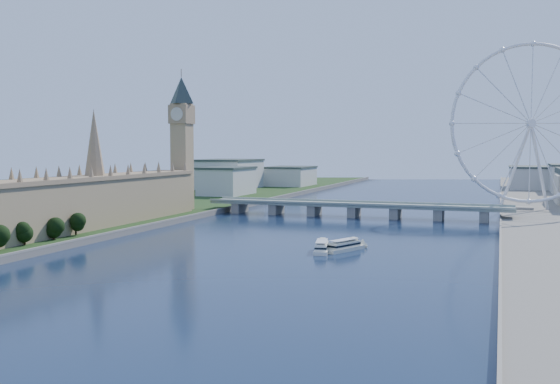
% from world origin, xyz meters
% --- Properties ---
extents(ground, '(2000.00, 2000.00, 0.00)m').
position_xyz_m(ground, '(0.00, 0.00, 0.00)').
color(ground, '#1B2D4E').
rests_on(ground, ground).
extents(parliament_range, '(24.00, 200.00, 70.00)m').
position_xyz_m(parliament_range, '(-128.00, 170.00, 18.48)').
color(parliament_range, tan).
rests_on(parliament_range, ground).
extents(big_ben, '(20.02, 20.02, 110.00)m').
position_xyz_m(big_ben, '(-128.00, 278.00, 66.57)').
color(big_ben, tan).
rests_on(big_ben, ground).
extents(westminster_bridge, '(220.00, 22.00, 9.50)m').
position_xyz_m(westminster_bridge, '(0.00, 300.00, 6.63)').
color(westminster_bridge, gray).
rests_on(westminster_bridge, ground).
extents(london_eye, '(113.60, 39.12, 124.30)m').
position_xyz_m(london_eye, '(119.98, 355.08, 67.52)').
color(london_eye, silver).
rests_on(london_eye, ground).
extents(city_skyline, '(505.00, 280.00, 32.00)m').
position_xyz_m(city_skyline, '(39.22, 560.08, 16.96)').
color(city_skyline, beige).
rests_on(city_skyline, ground).
extents(tour_boat_near, '(12.20, 27.50, 5.86)m').
position_xyz_m(tour_boat_near, '(19.83, 142.84, 0.00)').
color(tour_boat_near, white).
rests_on(tour_boat_near, ground).
extents(tour_boat_far, '(17.75, 27.94, 6.06)m').
position_xyz_m(tour_boat_far, '(29.26, 149.11, 0.00)').
color(tour_boat_far, beige).
rests_on(tour_boat_far, ground).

